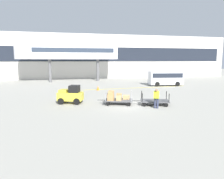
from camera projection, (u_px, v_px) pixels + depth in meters
ground_plane at (128, 104)px, 17.47m from camera, size 120.00×120.00×0.00m
apron_lead_line at (134, 88)px, 27.65m from camera, size 15.41×1.08×0.01m
terminal_building at (90, 57)px, 41.87m from camera, size 61.54×2.51×8.86m
jet_bridge at (64, 52)px, 34.86m from camera, size 17.04×3.00×6.48m
baggage_tug at (71, 95)px, 17.75m from camera, size 2.34×1.78×1.58m
baggage_cart_lead at (117, 98)px, 17.41m from camera, size 3.07×2.06×1.18m
baggage_cart_middle at (154, 101)px, 17.12m from camera, size 3.07×2.06×1.10m
baggage_handler at (156, 98)px, 15.84m from camera, size 0.55×0.56×1.56m
shuttle_van at (165, 77)px, 30.07m from camera, size 5.02×2.55×2.10m
safety_cone_near at (98, 88)px, 25.50m from camera, size 0.36×0.36×0.55m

